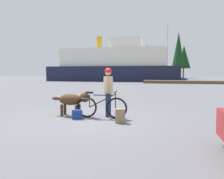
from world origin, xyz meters
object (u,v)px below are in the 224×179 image
Objects in this scene: bicycle at (101,107)px; sailboat_moored at (167,79)px; dog at (73,100)px; handbag_pannier at (77,114)px; person_cyclist at (108,87)px; ferry_boat at (115,66)px; backpack at (120,116)px.

sailboat_moored is at bearing 85.03° from bicycle.
dog is 0.71m from handbag_pannier.
handbag_pannier is (0.35, -0.45, -0.42)m from dog.
person_cyclist is 33.04m from ferry_boat.
dog reaches higher than handbag_pannier.
handbag_pannier is 0.03× the size of sailboat_moored.
ferry_boat is at bearing 163.99° from sailboat_moored.
ferry_boat is (-5.73, 32.46, 2.28)m from dog.
sailboat_moored is (3.67, 29.76, -0.05)m from dog.
sailboat_moored reaches higher than handbag_pannier.
person_cyclist is 5.27× the size of handbag_pannier.
person_cyclist reaches higher than backpack.
sailboat_moored is (1.84, 30.43, 0.31)m from backpack.
handbag_pannier is (-0.89, -0.66, -0.86)m from person_cyclist.
sailboat_moored is at bearing 82.97° from dog.
bicycle is 0.07× the size of ferry_boat.
bicycle is 0.82m from handbag_pannier.
bicycle reaches higher than handbag_pannier.
handbag_pannier is 30.40m from sailboat_moored.
dog is 33.04m from ferry_boat.
dog is 29.99m from sailboat_moored.
person_cyclist is 3.92× the size of backpack.
handbag_pannier is (-0.73, -0.31, -0.23)m from bicycle.
bicycle is at bearing -94.97° from sailboat_moored.
sailboat_moored is (2.44, 29.55, -0.49)m from person_cyclist.
person_cyclist is at bearing 124.33° from backpack.
sailboat_moored is at bearing -16.01° from ferry_boat.
ferry_boat is (-6.08, 32.91, 2.70)m from handbag_pannier.
sailboat_moored is (2.60, 29.91, 0.14)m from bicycle.
backpack is at bearing -93.46° from sailboat_moored.
backpack is 1.35× the size of handbag_pannier.
bicycle is 0.19× the size of sailboat_moored.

